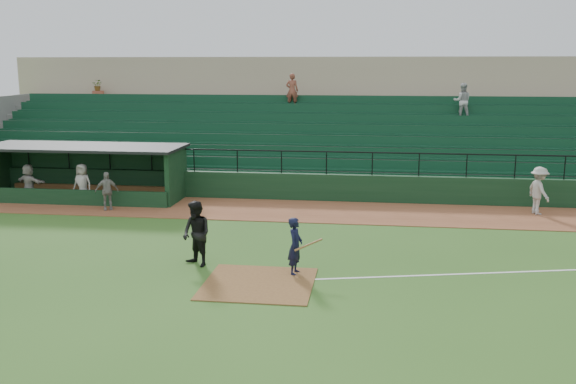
# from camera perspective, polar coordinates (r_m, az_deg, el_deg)

# --- Properties ---
(ground) EXTENTS (90.00, 90.00, 0.00)m
(ground) POSITION_cam_1_polar(r_m,az_deg,el_deg) (18.66, -2.09, -7.22)
(ground) COLOR #2E571C
(ground) RESTS_ON ground
(warning_track) EXTENTS (40.00, 4.00, 0.03)m
(warning_track) POSITION_cam_1_polar(r_m,az_deg,el_deg) (26.28, 0.88, -1.69)
(warning_track) COLOR brown
(warning_track) RESTS_ON ground
(home_plate_dirt) EXTENTS (3.00, 3.00, 0.03)m
(home_plate_dirt) POSITION_cam_1_polar(r_m,az_deg,el_deg) (17.72, -2.64, -8.19)
(home_plate_dirt) COLOR brown
(home_plate_dirt) RESTS_ON ground
(foul_line) EXTENTS (17.49, 4.44, 0.01)m
(foul_line) POSITION_cam_1_polar(r_m,az_deg,el_deg) (20.16, 21.73, -6.60)
(foul_line) COLOR white
(foul_line) RESTS_ON ground
(stadium_structure) EXTENTS (38.00, 13.08, 6.40)m
(stadium_structure) POSITION_cam_1_polar(r_m,az_deg,el_deg) (34.21, 2.60, 5.22)
(stadium_structure) COLOR black
(stadium_structure) RESTS_ON ground
(dugout) EXTENTS (8.90, 3.20, 2.42)m
(dugout) POSITION_cam_1_polar(r_m,az_deg,el_deg) (30.22, -17.43, 2.04)
(dugout) COLOR black
(dugout) RESTS_ON ground
(batter_at_plate) EXTENTS (1.04, 0.70, 1.67)m
(batter_at_plate) POSITION_cam_1_polar(r_m,az_deg,el_deg) (18.26, 0.67, -4.87)
(batter_at_plate) COLOR black
(batter_at_plate) RESTS_ON ground
(umpire) EXTENTS (1.21, 1.17, 1.97)m
(umpire) POSITION_cam_1_polar(r_m,az_deg,el_deg) (19.19, -8.20, -3.73)
(umpire) COLOR black
(umpire) RESTS_ON ground
(runner) EXTENTS (1.08, 1.41, 1.92)m
(runner) POSITION_cam_1_polar(r_m,az_deg,el_deg) (27.36, 21.56, 0.12)
(runner) COLOR #ABA6A0
(runner) RESTS_ON warning_track
(dugout_player_a) EXTENTS (1.01, 0.76, 1.59)m
(dugout_player_a) POSITION_cam_1_polar(r_m,az_deg,el_deg) (27.30, -15.93, 0.10)
(dugout_player_a) COLOR gray
(dugout_player_a) RESTS_ON warning_track
(dugout_player_b) EXTENTS (0.92, 0.66, 1.75)m
(dugout_player_b) POSITION_cam_1_polar(r_m,az_deg,el_deg) (28.75, -17.93, 0.69)
(dugout_player_b) COLOR #ACA7A1
(dugout_player_b) RESTS_ON warning_track
(dugout_player_c) EXTENTS (1.63, 0.97, 1.67)m
(dugout_player_c) POSITION_cam_1_polar(r_m,az_deg,el_deg) (30.00, -22.19, 0.75)
(dugout_player_c) COLOR #A39D98
(dugout_player_c) RESTS_ON warning_track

